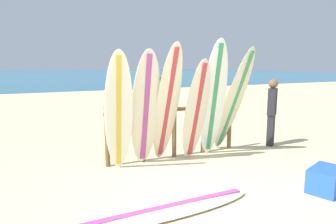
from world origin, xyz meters
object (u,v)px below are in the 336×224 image
Objects in this scene: surfboard_leaning_right at (234,101)px; surfboard_lying_on_sand at (162,210)px; surfboard_leaning_left at (145,109)px; surfboard_leaning_center at (196,111)px; surfboard_leaning_center_left at (167,104)px; small_boat_offshore at (150,78)px; cooler_box at (326,180)px; beachgoer_standing at (272,109)px; surfboard_leaning_center_right at (214,99)px; surfboard_leaning_far_left at (119,113)px; surfboard_rack at (174,124)px.

surfboard_leaning_right reaches higher than surfboard_lying_on_sand.
surfboard_leaning_left reaches higher than surfboard_lying_on_sand.
surfboard_leaning_left reaches higher than surfboard_leaning_center.
surfboard_leaning_center is (1.00, -0.12, -0.08)m from surfboard_leaning_left.
surfboard_leaning_right is (1.54, 0.01, -0.02)m from surfboard_leaning_center_left.
surfboard_leaning_right is at bearing 6.47° from surfboard_leaning_center.
surfboard_leaning_center_left is 30.03m from small_boat_offshore.
surfboard_lying_on_sand is 4.41× the size of cooler_box.
beachgoer_standing is at bearing 1.33° from surfboard_leaning_left.
surfboard_leaning_center_right is at bearing 85.39° from cooler_box.
surfboard_lying_on_sand is (-2.41, -1.72, -1.09)m from surfboard_leaning_right.
surfboard_leaning_far_left is at bearing -167.17° from surfboard_leaning_left.
surfboard_leaning_far_left is (-1.26, -0.40, 0.38)m from surfboard_rack.
surfboard_leaning_center_right is (0.45, 0.08, 0.19)m from surfboard_leaning_center.
surfboard_leaning_right is 3.15m from surfboard_lying_on_sand.
small_boat_offshore is (11.66, 29.71, 0.22)m from surfboard_lying_on_sand.
surfboard_leaning_center_left is 2.21m from surfboard_lying_on_sand.
surfboard_leaning_center reaches higher than surfboard_lying_on_sand.
cooler_box is (-1.10, -2.26, -0.68)m from beachgoer_standing.
surfboard_leaning_center_left is (0.96, 0.10, 0.08)m from surfboard_leaning_far_left.
beachgoer_standing is 2.59× the size of cooler_box.
surfboard_rack is 2.41m from surfboard_lying_on_sand.
surfboard_leaning_right is (1.24, -0.29, 0.43)m from surfboard_rack.
surfboard_rack is 1.33× the size of surfboard_leaning_left.
surfboard_leaning_center_left is 1.02m from surfboard_leaning_center_right.
surfboard_rack reaches higher than surfboard_lying_on_sand.
surfboard_rack is 0.94m from surfboard_leaning_center_right.
cooler_box is (0.59, -2.14, -1.01)m from surfboard_leaning_center_right.
surfboard_leaning_center_right is at bearing -109.23° from small_boat_offshore.
beachgoer_standing is at bearing 2.05° from surfboard_leaning_center_left.
surfboard_leaning_center_right is at bearing -1.02° from surfboard_leaning_center_left.
beachgoer_standing is at bearing -106.16° from small_boat_offshore.
surfboard_leaning_center is at bearing -6.97° from surfboard_leaning_left.
beachgoer_standing is 29.07m from small_boat_offshore.
cooler_box is at bearing -115.92° from beachgoer_standing.
surfboard_leaning_right is 3.74× the size of cooler_box.
surfboard_lying_on_sand is 0.81× the size of small_boat_offshore.
surfboard_lying_on_sand is at bearing -144.53° from surfboard_leaning_right.
surfboard_leaning_far_left is 1.54m from surfboard_leaning_center.
surfboard_lying_on_sand is at bearing -131.78° from surfboard_leaning_center.
surfboard_leaning_center_right is at bearing 2.30° from surfboard_leaning_far_left.
surfboard_leaning_center is 0.76× the size of surfboard_lying_on_sand.
surfboard_leaning_far_left is at bearing 121.28° from cooler_box.
cooler_box is at bearing -74.60° from surfboard_leaning_center_right.
surfboard_leaning_left reaches higher than cooler_box.
surfboard_rack is at bearing 155.92° from surfboard_leaning_center_right.
surfboard_leaning_center is 0.61× the size of small_boat_offshore.
surfboard_leaning_center is at bearing 48.22° from surfboard_lying_on_sand.
beachgoer_standing is at bearing 4.15° from surfboard_leaning_right.
cooler_box is at bearing -88.18° from surfboard_leaning_right.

